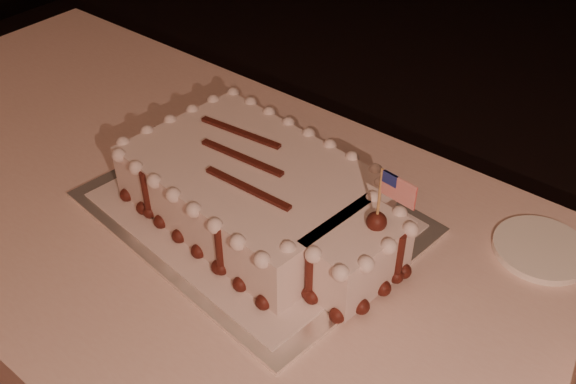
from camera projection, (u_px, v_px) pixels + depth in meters
The scene contains 4 objects.
cake_board at pixel (252, 212), 1.10m from camera, with size 0.54×0.40×0.01m, color white.
doily at pixel (252, 210), 1.10m from camera, with size 0.48×0.36×0.00m, color silver.
sheet_cake at pixel (262, 195), 1.05m from camera, with size 0.52×0.33×0.20m.
side_plate at pixel (541, 249), 1.03m from camera, with size 0.15×0.15×0.01m, color white.
Camera 1 is at (0.35, 0.03, 1.47)m, focal length 40.00 mm.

